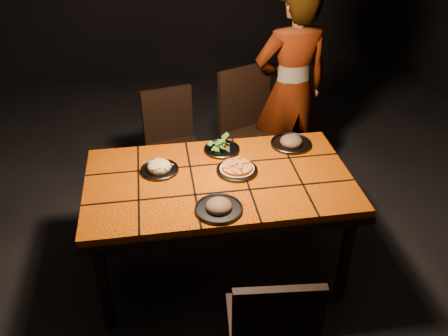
{
  "coord_description": "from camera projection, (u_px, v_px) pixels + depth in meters",
  "views": [
    {
      "loc": [
        -0.34,
        -2.33,
        2.37
      ],
      "look_at": [
        0.03,
        -0.0,
        0.82
      ],
      "focal_mm": 38.0,
      "sensor_mm": 36.0,
      "label": 1
    }
  ],
  "objects": [
    {
      "name": "plate_mushroom_a",
      "position": [
        219.0,
        207.0,
        2.58
      ],
      "size": [
        0.27,
        0.27,
        0.09
      ],
      "color": "#35353A",
      "rests_on": "dining_table"
    },
    {
      "name": "chair_near",
      "position": [
        272.0,
        328.0,
        2.24
      ],
      "size": [
        0.43,
        0.43,
        0.88
      ],
      "rotation": [
        0.0,
        0.0,
        3.05
      ],
      "color": "black",
      "rests_on": "ground"
    },
    {
      "name": "diner",
      "position": [
        291.0,
        90.0,
        3.73
      ],
      "size": [
        0.64,
        0.45,
        1.67
      ],
      "primitive_type": "imported",
      "rotation": [
        0.0,
        0.0,
        3.23
      ],
      "color": "brown",
      "rests_on": "ground"
    },
    {
      "name": "dining_table",
      "position": [
        219.0,
        188.0,
        2.9
      ],
      "size": [
        1.62,
        0.92,
        0.75
      ],
      "color": "#D75B06",
      "rests_on": "ground"
    },
    {
      "name": "plate_pasta",
      "position": [
        159.0,
        168.0,
        2.91
      ],
      "size": [
        0.24,
        0.24,
        0.08
      ],
      "color": "#35353A",
      "rests_on": "dining_table"
    },
    {
      "name": "plate_pizza",
      "position": [
        237.0,
        169.0,
        2.9
      ],
      "size": [
        0.26,
        0.26,
        0.04
      ],
      "color": "#35353A",
      "rests_on": "dining_table"
    },
    {
      "name": "room_shell",
      "position": [
        218.0,
        58.0,
        2.45
      ],
      "size": [
        6.04,
        7.04,
        3.08
      ],
      "color": "black",
      "rests_on": "ground"
    },
    {
      "name": "chair_far_right",
      "position": [
        252.0,
        124.0,
        3.77
      ],
      "size": [
        0.61,
        0.61,
        1.03
      ],
      "rotation": [
        0.0,
        0.0,
        0.39
      ],
      "color": "black",
      "rests_on": "ground"
    },
    {
      "name": "chair_far_left",
      "position": [
        172.0,
        138.0,
        3.75
      ],
      "size": [
        0.48,
        0.48,
        0.89
      ],
      "rotation": [
        0.0,
        0.0,
        0.21
      ],
      "color": "black",
      "rests_on": "ground"
    },
    {
      "name": "plate_mushroom_b",
      "position": [
        291.0,
        142.0,
        3.17
      ],
      "size": [
        0.28,
        0.28,
        0.09
      ],
      "color": "#35353A",
      "rests_on": "dining_table"
    },
    {
      "name": "plate_salad",
      "position": [
        222.0,
        147.0,
        3.11
      ],
      "size": [
        0.24,
        0.24,
        0.07
      ],
      "color": "#35353A",
      "rests_on": "dining_table"
    }
  ]
}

